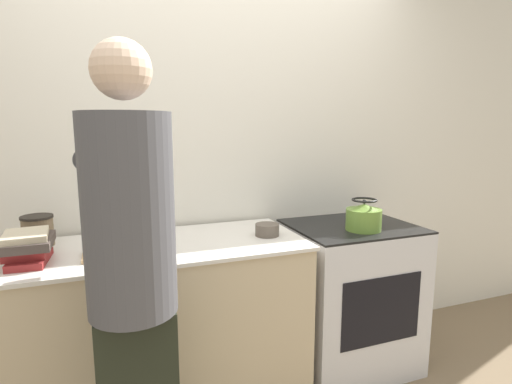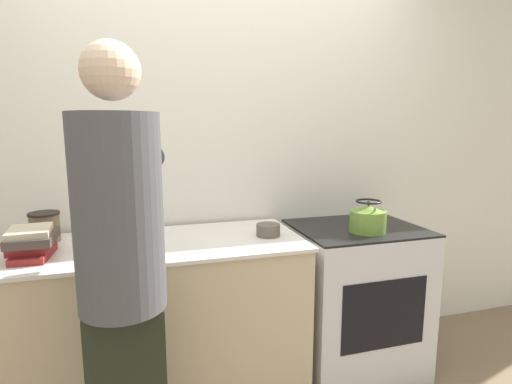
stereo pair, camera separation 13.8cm
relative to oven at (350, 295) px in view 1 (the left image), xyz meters
name	(u,v)px [view 1 (the left image)]	position (x,y,z in m)	size (l,w,h in m)	color
wall_back	(211,153)	(-0.75, 0.39, 0.86)	(8.00, 0.05, 2.60)	silver
counter	(160,327)	(-1.13, 0.01, 0.00)	(1.48, 0.65, 0.88)	#C6B28E
oven	(350,295)	(0.00, 0.00, 0.00)	(0.72, 0.60, 0.88)	silver
person	(132,275)	(-1.28, -0.56, 0.51)	(0.34, 0.58, 1.74)	black
cutting_board	(118,252)	(-1.32, -0.08, 0.45)	(0.30, 0.19, 0.02)	tan
knife	(117,252)	(-1.32, -0.10, 0.46)	(0.19, 0.08, 0.01)	silver
kettle	(364,217)	(-0.01, -0.11, 0.52)	(0.20, 0.20, 0.18)	olive
bowl_prep	(267,230)	(-0.56, -0.03, 0.47)	(0.13, 0.13, 0.06)	brown
canister_jar	(38,231)	(-1.67, 0.20, 0.52)	(0.15, 0.15, 0.15)	#756047
book_stack	(28,247)	(-1.68, -0.06, 0.51)	(0.19, 0.25, 0.13)	maroon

